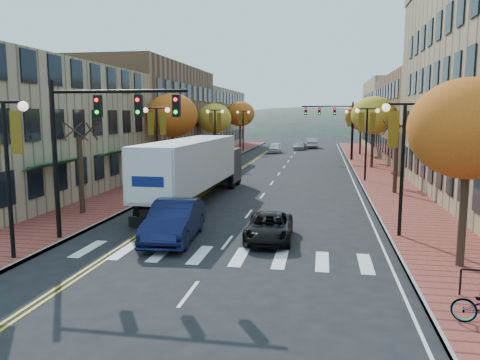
% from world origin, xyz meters
% --- Properties ---
extents(ground, '(200.00, 200.00, 0.00)m').
position_xyz_m(ground, '(0.00, 0.00, 0.00)').
color(ground, black).
rests_on(ground, ground).
extents(sidewalk_left, '(4.00, 85.00, 0.15)m').
position_xyz_m(sidewalk_left, '(-9.00, 32.50, 0.07)').
color(sidewalk_left, brown).
rests_on(sidewalk_left, ground).
extents(sidewalk_right, '(4.00, 85.00, 0.15)m').
position_xyz_m(sidewalk_right, '(9.00, 32.50, 0.07)').
color(sidewalk_right, brown).
rests_on(sidewalk_right, ground).
extents(building_left_near, '(12.00, 22.00, 9.00)m').
position_xyz_m(building_left_near, '(-17.00, 13.00, 4.50)').
color(building_left_near, '#9E8966').
rests_on(building_left_near, ground).
extents(building_left_mid, '(12.00, 24.00, 11.00)m').
position_xyz_m(building_left_mid, '(-17.00, 36.00, 5.50)').
color(building_left_mid, brown).
rests_on(building_left_mid, ground).
extents(building_left_far, '(12.00, 26.00, 9.50)m').
position_xyz_m(building_left_far, '(-17.00, 61.00, 4.75)').
color(building_left_far, '#9E8966').
rests_on(building_left_far, ground).
extents(building_right_mid, '(15.00, 24.00, 10.00)m').
position_xyz_m(building_right_mid, '(18.50, 42.00, 5.00)').
color(building_right_mid, brown).
rests_on(building_right_mid, ground).
extents(building_right_far, '(15.00, 20.00, 11.00)m').
position_xyz_m(building_right_far, '(18.50, 64.00, 5.50)').
color(building_right_far, '#9E8966').
rests_on(building_right_far, ground).
extents(tree_left_a, '(0.28, 0.28, 4.20)m').
position_xyz_m(tree_left_a, '(-9.00, 8.00, 2.25)').
color(tree_left_a, '#382619').
rests_on(tree_left_a, sidewalk_left).
extents(tree_left_b, '(4.48, 4.48, 7.21)m').
position_xyz_m(tree_left_b, '(-9.00, 24.00, 5.45)').
color(tree_left_b, '#382619').
rests_on(tree_left_b, sidewalk_left).
extents(tree_left_c, '(4.16, 4.16, 6.69)m').
position_xyz_m(tree_left_c, '(-9.00, 40.00, 5.05)').
color(tree_left_c, '#382619').
rests_on(tree_left_c, sidewalk_left).
extents(tree_left_d, '(4.61, 4.61, 7.42)m').
position_xyz_m(tree_left_d, '(-9.00, 58.00, 5.60)').
color(tree_left_d, '#382619').
rests_on(tree_left_d, sidewalk_left).
extents(tree_right_a, '(4.16, 4.16, 6.69)m').
position_xyz_m(tree_right_a, '(9.00, 2.00, 5.05)').
color(tree_right_a, '#382619').
rests_on(tree_right_a, sidewalk_right).
extents(tree_right_b, '(0.28, 0.28, 4.20)m').
position_xyz_m(tree_right_b, '(9.00, 18.00, 2.25)').
color(tree_right_b, '#382619').
rests_on(tree_right_b, sidewalk_right).
extents(tree_right_c, '(4.48, 4.48, 7.21)m').
position_xyz_m(tree_right_c, '(9.00, 34.00, 5.45)').
color(tree_right_c, '#382619').
rests_on(tree_right_c, sidewalk_right).
extents(tree_right_d, '(4.35, 4.35, 7.00)m').
position_xyz_m(tree_right_d, '(9.00, 50.00, 5.29)').
color(tree_right_d, '#382619').
rests_on(tree_right_d, sidewalk_right).
extents(lamp_left_a, '(1.96, 0.36, 6.05)m').
position_xyz_m(lamp_left_a, '(-7.50, 0.00, 4.29)').
color(lamp_left_a, black).
rests_on(lamp_left_a, ground).
extents(lamp_left_b, '(1.96, 0.36, 6.05)m').
position_xyz_m(lamp_left_b, '(-7.50, 16.00, 4.29)').
color(lamp_left_b, black).
rests_on(lamp_left_b, ground).
extents(lamp_left_c, '(1.96, 0.36, 6.05)m').
position_xyz_m(lamp_left_c, '(-7.50, 34.00, 4.29)').
color(lamp_left_c, black).
rests_on(lamp_left_c, ground).
extents(lamp_left_d, '(1.96, 0.36, 6.05)m').
position_xyz_m(lamp_left_d, '(-7.50, 52.00, 4.29)').
color(lamp_left_d, black).
rests_on(lamp_left_d, ground).
extents(lamp_right_a, '(1.96, 0.36, 6.05)m').
position_xyz_m(lamp_right_a, '(7.50, 6.00, 4.29)').
color(lamp_right_a, black).
rests_on(lamp_right_a, ground).
extents(lamp_right_b, '(1.96, 0.36, 6.05)m').
position_xyz_m(lamp_right_b, '(7.50, 24.00, 4.29)').
color(lamp_right_b, black).
rests_on(lamp_right_b, ground).
extents(lamp_right_c, '(1.96, 0.36, 6.05)m').
position_xyz_m(lamp_right_c, '(7.50, 42.00, 4.29)').
color(lamp_right_c, black).
rests_on(lamp_right_c, ground).
extents(traffic_mast_near, '(6.10, 0.35, 7.00)m').
position_xyz_m(traffic_mast_near, '(-5.48, 3.00, 4.92)').
color(traffic_mast_near, black).
rests_on(traffic_mast_near, ground).
extents(traffic_mast_far, '(6.10, 0.34, 7.00)m').
position_xyz_m(traffic_mast_far, '(5.48, 42.00, 4.92)').
color(traffic_mast_far, black).
rests_on(traffic_mast_far, ground).
extents(semi_truck, '(2.98, 16.14, 4.02)m').
position_xyz_m(semi_truck, '(-3.87, 13.11, 2.35)').
color(semi_truck, black).
rests_on(semi_truck, ground).
extents(navy_sedan, '(2.27, 5.49, 1.77)m').
position_xyz_m(navy_sedan, '(-2.39, 3.97, 0.88)').
color(navy_sedan, black).
rests_on(navy_sedan, ground).
extents(black_suv, '(2.12, 4.36, 1.20)m').
position_xyz_m(black_suv, '(1.76, 4.67, 0.60)').
color(black_suv, black).
rests_on(black_suv, ground).
extents(car_far_white, '(1.73, 4.27, 1.45)m').
position_xyz_m(car_far_white, '(-2.90, 52.40, 0.73)').
color(car_far_white, white).
rests_on(car_far_white, ground).
extents(car_far_silver, '(2.20, 4.31, 1.20)m').
position_xyz_m(car_far_silver, '(0.50, 58.69, 0.60)').
color(car_far_silver, '#919298').
rests_on(car_far_silver, ground).
extents(car_far_oncoming, '(1.96, 4.95, 1.60)m').
position_xyz_m(car_far_oncoming, '(2.25, 63.03, 0.80)').
color(car_far_oncoming, '#ACABB3').
rests_on(car_far_oncoming, ground).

